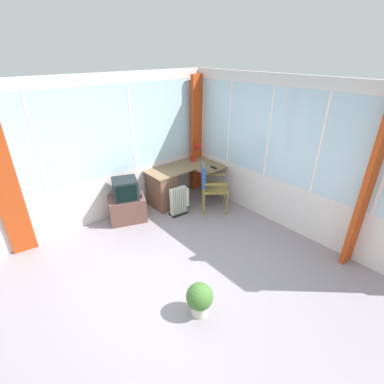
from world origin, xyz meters
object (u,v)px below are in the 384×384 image
at_px(tv_remote, 214,168).
at_px(potted_plant, 200,298).
at_px(desk_lamp, 197,150).
at_px(wooden_armchair, 208,181).
at_px(tv_on_stand, 127,202).
at_px(space_heater, 180,201).
at_px(desk, 166,187).

distance_m(tv_remote, potted_plant, 2.90).
bearing_deg(desk_lamp, wooden_armchair, -116.57).
relative_size(tv_on_stand, space_heater, 1.46).
bearing_deg(tv_remote, desk, 154.43).
height_order(tv_remote, space_heater, tv_remote).
xyz_separation_m(tv_remote, wooden_armchair, (-0.33, -0.18, -0.13)).
height_order(desk, tv_on_stand, tv_on_stand).
bearing_deg(tv_on_stand, wooden_armchair, -25.46).
bearing_deg(space_heater, tv_on_stand, 152.08).
height_order(desk_lamp, potted_plant, desk_lamp).
distance_m(tv_remote, tv_on_stand, 1.82).
relative_size(tv_remote, potted_plant, 0.35).
relative_size(desk_lamp, tv_remote, 2.45).
relative_size(tv_on_stand, potted_plant, 1.89).
height_order(tv_on_stand, space_heater, tv_on_stand).
distance_m(tv_remote, wooden_armchair, 0.40).
bearing_deg(tv_remote, potted_plant, -133.30).
bearing_deg(desk, space_heater, -91.43).
relative_size(desk_lamp, tv_on_stand, 0.45).
bearing_deg(tv_on_stand, space_heater, -27.92).
distance_m(desk_lamp, space_heater, 1.24).
distance_m(tv_remote, space_heater, 0.97).
relative_size(desk, space_heater, 2.55).
bearing_deg(desk, potted_plant, -117.57).
height_order(desk_lamp, tv_remote, desk_lamp).
height_order(desk, wooden_armchair, wooden_armchair).
bearing_deg(wooden_armchair, tv_remote, 29.06).
xyz_separation_m(desk_lamp, space_heater, (-0.89, -0.51, -0.68)).
bearing_deg(tv_remote, space_heater, -177.57).
distance_m(desk_lamp, potted_plant, 3.35).
height_order(tv_remote, tv_on_stand, tv_on_stand).
bearing_deg(desk, desk_lamp, 3.47).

